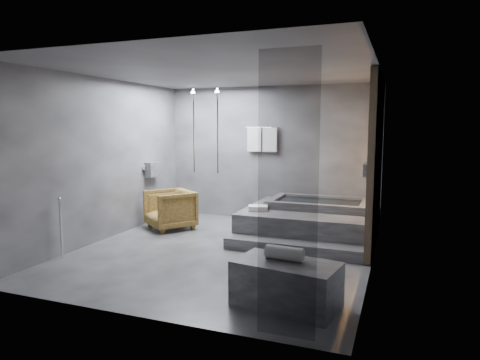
% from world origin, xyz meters
% --- Properties ---
extents(room, '(5.00, 5.04, 2.82)m').
position_xyz_m(room, '(0.40, 0.24, 1.73)').
color(room, '#2F2F31').
rests_on(room, ground).
extents(tub_deck, '(2.20, 2.00, 0.50)m').
position_xyz_m(tub_deck, '(1.05, 1.45, 0.25)').
color(tub_deck, '#343437').
rests_on(tub_deck, ground).
extents(tub_step, '(2.20, 0.36, 0.18)m').
position_xyz_m(tub_step, '(1.05, 0.27, 0.09)').
color(tub_step, '#343437').
rests_on(tub_step, ground).
extents(concrete_bench, '(1.21, 0.80, 0.51)m').
position_xyz_m(concrete_bench, '(1.46, -1.69, 0.25)').
color(concrete_bench, '#2E2F31').
rests_on(concrete_bench, ground).
extents(driftwood_chair, '(1.14, 1.15, 0.76)m').
position_xyz_m(driftwood_chair, '(-1.56, 1.02, 0.38)').
color(driftwood_chair, '#463111').
rests_on(driftwood_chair, ground).
extents(rolled_towel, '(0.44, 0.19, 0.15)m').
position_xyz_m(rolled_towel, '(1.42, -1.63, 0.58)').
color(rolled_towel, silver).
rests_on(rolled_towel, concrete_bench).
extents(deck_towel, '(0.39, 0.34, 0.09)m').
position_xyz_m(deck_towel, '(0.26, 0.93, 0.54)').
color(deck_towel, white).
rests_on(deck_towel, tub_deck).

